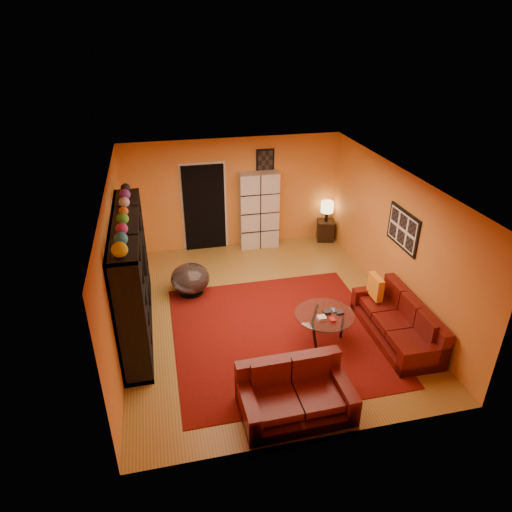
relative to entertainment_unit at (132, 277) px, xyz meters
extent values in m
plane|color=olive|center=(2.27, 0.00, -1.05)|extent=(6.00, 6.00, 0.00)
plane|color=white|center=(2.27, 0.00, 1.55)|extent=(6.00, 6.00, 0.00)
plane|color=orange|center=(2.27, 3.00, 0.25)|extent=(6.00, 0.00, 6.00)
plane|color=orange|center=(2.27, -3.00, 0.25)|extent=(6.00, 0.00, 6.00)
plane|color=orange|center=(-0.23, 0.00, 0.25)|extent=(0.00, 6.00, 6.00)
plane|color=orange|center=(4.78, 0.00, 0.25)|extent=(0.00, 6.00, 6.00)
cube|color=#530C09|center=(2.38, -0.70, -1.04)|extent=(3.60, 3.60, 0.01)
cube|color=black|center=(1.57, 2.96, -0.03)|extent=(0.95, 0.10, 2.04)
cube|color=black|center=(4.75, -0.30, 0.55)|extent=(0.03, 1.00, 0.70)
cube|color=black|center=(3.02, 2.98, 1.00)|extent=(0.42, 0.03, 0.52)
cube|color=black|center=(0.00, 0.00, 0.00)|extent=(0.45, 3.00, 2.10)
imported|color=black|center=(0.05, -0.05, -0.08)|extent=(0.87, 0.11, 0.50)
cube|color=#490B09|center=(4.32, -1.24, -0.89)|extent=(0.82, 1.98, 0.32)
cube|color=#490B09|center=(4.64, -1.24, -0.62)|extent=(0.20, 1.97, 0.85)
cube|color=#490B09|center=(4.32, -2.13, -0.74)|extent=(0.81, 0.19, 0.62)
cube|color=#490B09|center=(4.33, -0.34, -0.74)|extent=(0.81, 0.19, 0.62)
cube|color=#490B09|center=(4.28, -1.77, -0.58)|extent=(0.59, 0.52, 0.12)
cube|color=#490B09|center=(4.29, -1.24, -0.58)|extent=(0.59, 0.52, 0.12)
cube|color=#490B09|center=(4.29, -0.70, -0.58)|extent=(0.59, 0.52, 0.12)
cube|color=#490B09|center=(2.14, -2.50, -0.89)|extent=(1.55, 0.95, 0.32)
cube|color=#490B09|center=(2.14, -2.13, -0.62)|extent=(1.54, 0.21, 0.85)
cube|color=#490B09|center=(2.82, -2.49, -0.74)|extent=(0.20, 0.92, 0.62)
cube|color=#490B09|center=(1.47, -2.51, -0.74)|extent=(0.20, 0.92, 0.62)
cube|color=#490B09|center=(2.44, -2.53, -0.58)|extent=(0.58, 0.71, 0.12)
cube|color=#490B09|center=(1.85, -2.55, -0.58)|extent=(0.58, 0.71, 0.12)
cube|color=orange|center=(4.22, -0.56, -0.42)|extent=(0.12, 0.42, 0.42)
cylinder|color=silver|center=(3.10, -1.01, -0.55)|extent=(1.01, 1.01, 0.02)
cylinder|color=black|center=(3.39, -1.11, -0.80)|extent=(0.05, 0.05, 0.48)
cylinder|color=black|center=(3.04, -0.70, -0.80)|extent=(0.05, 0.05, 0.48)
cylinder|color=black|center=(2.86, -1.21, -0.80)|extent=(0.05, 0.05, 0.48)
cube|color=beige|center=(2.83, 2.80, -0.14)|extent=(0.92, 0.42, 1.82)
cylinder|color=black|center=(1.02, 0.97, -1.03)|extent=(0.44, 0.44, 0.03)
cylinder|color=black|center=(1.02, 0.97, -0.95)|extent=(0.06, 0.06, 0.15)
ellipsoid|color=#443C3D|center=(1.02, 0.97, -0.71)|extent=(0.77, 0.77, 0.58)
cube|color=black|center=(4.53, 2.75, -0.80)|extent=(0.49, 0.49, 0.50)
cylinder|color=black|center=(4.53, 2.75, -0.43)|extent=(0.08, 0.08, 0.24)
cylinder|color=#FFDD8C|center=(4.53, 2.75, -0.18)|extent=(0.30, 0.30, 0.26)
camera|label=1|loc=(0.59, -6.94, 3.88)|focal=32.00mm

